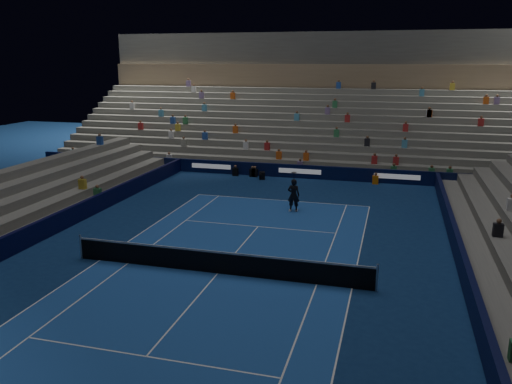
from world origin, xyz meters
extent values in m
plane|color=navy|center=(0.00, 0.00, 0.00)|extent=(90.00, 90.00, 0.00)
cube|color=#1B4899|center=(0.00, 0.00, 0.01)|extent=(10.97, 23.77, 0.01)
cube|color=black|center=(0.00, 18.50, 0.50)|extent=(44.00, 0.25, 1.00)
cube|color=#080C32|center=(9.70, 0.00, 0.50)|extent=(0.25, 37.00, 1.00)
cube|color=black|center=(-9.70, 0.00, 0.50)|extent=(0.25, 37.00, 1.00)
cube|color=slate|center=(0.00, 19.50, 0.25)|extent=(44.00, 1.00, 0.50)
cube|color=slate|center=(0.00, 20.50, 0.50)|extent=(44.00, 1.00, 1.00)
cube|color=slate|center=(0.00, 21.50, 0.75)|extent=(44.00, 1.00, 1.50)
cube|color=slate|center=(0.00, 22.50, 1.00)|extent=(44.00, 1.00, 2.00)
cube|color=slate|center=(0.00, 23.50, 1.25)|extent=(44.00, 1.00, 2.50)
cube|color=slate|center=(0.00, 24.50, 1.50)|extent=(44.00, 1.00, 3.00)
cube|color=slate|center=(0.00, 25.50, 1.75)|extent=(44.00, 1.00, 3.50)
cube|color=slate|center=(0.00, 26.50, 2.00)|extent=(44.00, 1.00, 4.00)
cube|color=slate|center=(0.00, 27.50, 2.25)|extent=(44.00, 1.00, 4.50)
cube|color=slate|center=(0.00, 28.50, 2.50)|extent=(44.00, 1.00, 5.00)
cube|color=slate|center=(0.00, 29.50, 2.75)|extent=(44.00, 1.00, 5.50)
cube|color=slate|center=(0.00, 30.50, 3.00)|extent=(44.00, 1.00, 6.00)
cube|color=#836C51|center=(0.00, 31.60, 7.10)|extent=(44.00, 0.60, 2.20)
cube|color=#484845|center=(0.00, 33.00, 9.70)|extent=(44.00, 2.40, 3.00)
cube|color=slate|center=(10.50, 0.00, 0.25)|extent=(1.00, 37.00, 0.50)
cube|color=slate|center=(-10.50, 0.00, 0.25)|extent=(1.00, 37.00, 0.50)
cylinder|color=#B2B2B7|center=(-6.40, 0.00, 0.55)|extent=(0.10, 0.10, 1.10)
cylinder|color=#B2B2B7|center=(6.40, 0.00, 0.55)|extent=(0.10, 0.10, 1.10)
cube|color=black|center=(0.00, 0.00, 0.45)|extent=(12.80, 0.03, 0.90)
cube|color=white|center=(0.00, 0.00, 0.94)|extent=(12.80, 0.04, 0.08)
imported|color=black|center=(1.24, 9.74, 0.97)|extent=(0.71, 0.47, 1.94)
cube|color=black|center=(-2.64, 17.38, 0.27)|extent=(0.54, 0.60, 0.54)
cylinder|color=black|center=(-2.64, 16.96, 0.44)|extent=(0.26, 0.38, 0.16)
camera|label=1|loc=(6.74, -18.67, 8.54)|focal=36.16mm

